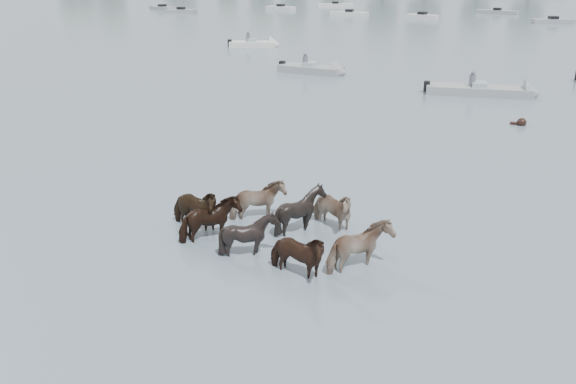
% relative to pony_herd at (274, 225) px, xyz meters
% --- Properties ---
extents(ground, '(400.00, 400.00, 0.00)m').
position_rel_pony_herd_xyz_m(ground, '(0.11, 0.42, -0.50)').
color(ground, '#4C5E6D').
rests_on(ground, ground).
extents(pony_herd, '(6.74, 4.21, 1.53)m').
position_rel_pony_herd_xyz_m(pony_herd, '(0.00, 0.00, 0.00)').
color(pony_herd, black).
rests_on(pony_herd, ground).
extents(swimming_pony, '(0.72, 0.44, 0.44)m').
position_rel_pony_herd_xyz_m(swimming_pony, '(5.68, 15.81, -0.40)').
color(swimming_pony, black).
rests_on(swimming_pony, ground).
extents(motorboat_a, '(5.06, 2.00, 1.92)m').
position_rel_pony_herd_xyz_m(motorboat_a, '(-7.51, 25.17, -0.27)').
color(motorboat_a, gray).
rests_on(motorboat_a, ground).
extents(motorboat_b, '(6.51, 2.52, 1.92)m').
position_rel_pony_herd_xyz_m(motorboat_b, '(3.94, 22.25, -0.28)').
color(motorboat_b, gray).
rests_on(motorboat_b, ground).
extents(motorboat_f, '(4.72, 3.11, 1.92)m').
position_rel_pony_herd_xyz_m(motorboat_f, '(-16.92, 35.86, -0.27)').
color(motorboat_f, silver).
rests_on(motorboat_f, ground).
extents(distant_flotilla, '(104.05, 23.15, 0.93)m').
position_rel_pony_herd_xyz_m(distant_flotilla, '(-0.69, 75.37, -0.24)').
color(distant_flotilla, gray).
rests_on(distant_flotilla, ground).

